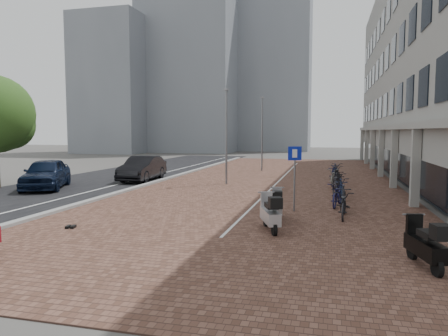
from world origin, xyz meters
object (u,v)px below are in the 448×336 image
(scooter_back, at_px, (270,213))
(scooter_mid, at_px, (425,243))
(scooter_front, at_px, (277,204))
(car_navy, at_px, (46,174))
(parking_sign, at_px, (295,168))
(car_dark, at_px, (142,168))

(scooter_back, bearing_deg, scooter_mid, -53.76)
(scooter_front, xyz_separation_m, scooter_back, (0.00, -1.77, 0.04))
(scooter_front, distance_m, scooter_mid, 5.98)
(car_navy, bearing_deg, parking_sign, -37.63)
(car_dark, relative_size, scooter_back, 2.71)
(car_navy, relative_size, scooter_back, 2.79)
(scooter_front, height_order, scooter_mid, scooter_mid)
(car_navy, relative_size, scooter_front, 2.96)
(car_dark, xyz_separation_m, scooter_front, (10.00, -9.93, -0.22))
(car_navy, bearing_deg, scooter_back, -50.85)
(car_dark, xyz_separation_m, scooter_mid, (14.00, -14.38, -0.19))
(car_dark, distance_m, scooter_mid, 20.07)
(scooter_front, height_order, scooter_back, scooter_back)
(scooter_front, xyz_separation_m, parking_sign, (0.47, 1.67, 1.19))
(car_navy, xyz_separation_m, scooter_mid, (17.51, -9.47, -0.24))
(car_dark, bearing_deg, scooter_mid, -49.21)
(scooter_mid, bearing_deg, parking_sign, 106.60)
(car_dark, height_order, scooter_front, car_dark)
(scooter_mid, xyz_separation_m, parking_sign, (-3.53, 6.12, 1.17))
(car_navy, distance_m, scooter_front, 14.41)
(parking_sign, bearing_deg, scooter_back, -120.82)
(scooter_mid, relative_size, scooter_back, 0.98)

